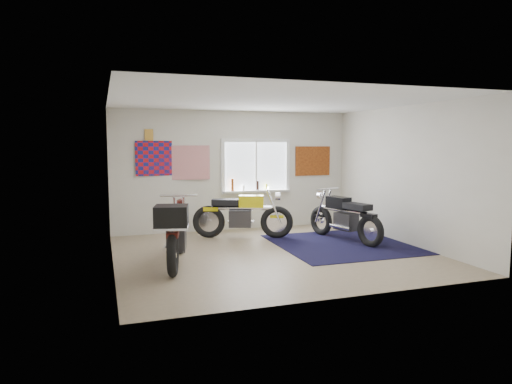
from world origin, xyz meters
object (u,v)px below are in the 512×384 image
object	(u,v)px
yellow_triumph	(242,216)
navy_rug	(342,244)
maroon_tourer	(176,232)
black_chrome_bike	(345,218)

from	to	relation	value
yellow_triumph	navy_rug	bearing A→B (deg)	-15.99
navy_rug	maroon_tourer	bearing A→B (deg)	-170.38
yellow_triumph	black_chrome_bike	size ratio (longest dim) A/B	1.01
yellow_triumph	maroon_tourer	distance (m)	2.46
black_chrome_bike	maroon_tourer	distance (m)	3.65
yellow_triumph	maroon_tourer	world-z (taller)	maroon_tourer
yellow_triumph	maroon_tourer	bearing A→B (deg)	-111.83
black_chrome_bike	maroon_tourer	size ratio (longest dim) A/B	0.93
navy_rug	yellow_triumph	size ratio (longest dim) A/B	1.29
navy_rug	maroon_tourer	xyz separation A→B (m)	(-3.33, -0.56, 0.56)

